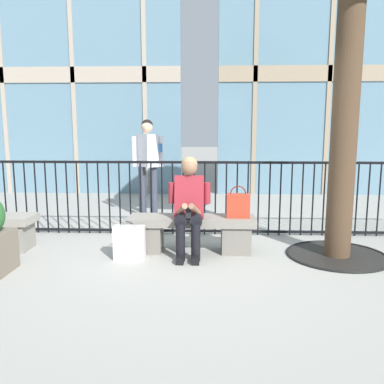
% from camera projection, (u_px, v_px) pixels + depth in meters
% --- Properties ---
extents(ground_plane, '(60.00, 60.00, 0.00)m').
position_uv_depth(ground_plane, '(192.00, 251.00, 5.03)').
color(ground_plane, '#9E9B93').
extents(stone_bench, '(1.60, 0.44, 0.45)m').
position_uv_depth(stone_bench, '(192.00, 230.00, 4.99)').
color(stone_bench, gray).
rests_on(stone_bench, ground).
extents(seated_person_with_phone, '(0.52, 0.66, 1.21)m').
position_uv_depth(seated_person_with_phone, '(189.00, 203.00, 4.81)').
color(seated_person_with_phone, black).
rests_on(seated_person_with_phone, ground).
extents(handbag_on_bench, '(0.29, 0.16, 0.40)m').
position_uv_depth(handbag_on_bench, '(238.00, 205.00, 4.91)').
color(handbag_on_bench, '#B23823').
rests_on(handbag_on_bench, stone_bench).
extents(shopping_bag, '(0.37, 0.15, 0.52)m').
position_uv_depth(shopping_bag, '(129.00, 242.00, 4.68)').
color(shopping_bag, white).
rests_on(shopping_bag, ground).
extents(bystander_at_railing, '(0.55, 0.43, 1.71)m').
position_uv_depth(bystander_at_railing, '(148.00, 161.00, 6.84)').
color(bystander_at_railing, '#383D4C').
rests_on(bystander_at_railing, ground).
extents(plaza_railing, '(7.87, 0.04, 1.09)m').
position_uv_depth(plaza_railing, '(194.00, 198.00, 5.76)').
color(plaza_railing, black).
rests_on(plaza_railing, ground).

